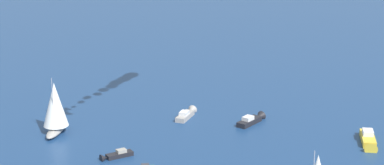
{
  "coord_description": "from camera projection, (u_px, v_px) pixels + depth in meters",
  "views": [
    {
      "loc": [
        -4.73,
        120.87,
        57.06
      ],
      "look_at": [
        0.0,
        0.0,
        21.02
      ],
      "focal_mm": 64.88,
      "sensor_mm": 36.0,
      "label": 1
    }
  ],
  "objects": [
    {
      "name": "sailboat_far_port",
      "position": [
        55.0,
        107.0,
        158.93
      ],
      "size": [
        6.29,
        10.75,
        13.59
      ],
      "color": "#9E9993",
      "rests_on": "ground_plane"
    },
    {
      "name": "motorboat_inshore",
      "position": [
        252.0,
        120.0,
        167.09
      ],
      "size": [
        7.38,
        8.97,
        2.7
      ],
      "color": "black",
      "rests_on": "ground_plane"
    },
    {
      "name": "motorboat_trailing",
      "position": [
        369.0,
        140.0,
        153.59
      ],
      "size": [
        3.94,
        11.37,
        3.24
      ],
      "color": "gold",
      "rests_on": "ground_plane"
    },
    {
      "name": "motorboat_mid_cluster",
      "position": [
        115.0,
        155.0,
        146.24
      ],
      "size": [
        7.04,
        5.4,
        2.08
      ],
      "color": "black",
      "rests_on": "ground_plane"
    },
    {
      "name": "motorboat_outer_ring_a",
      "position": [
        187.0,
        114.0,
        171.09
      ],
      "size": [
        5.07,
        9.25,
        2.61
      ],
      "color": "#9E9993",
      "rests_on": "ground_plane"
    }
  ]
}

